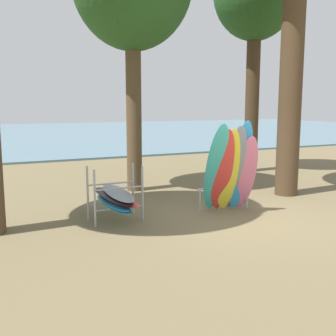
# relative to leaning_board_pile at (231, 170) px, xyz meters

# --- Properties ---
(ground_plane) EXTENTS (80.00, 80.00, 0.00)m
(ground_plane) POSITION_rel_leaning_board_pile_xyz_m (-0.11, -0.70, -1.05)
(ground_plane) COLOR brown
(lake_water) EXTENTS (80.00, 36.00, 0.10)m
(lake_water) POSITION_rel_leaning_board_pile_xyz_m (-0.11, 28.77, -1.00)
(lake_water) COLOR slate
(lake_water) RESTS_ON ground
(leaning_board_pile) EXTENTS (1.54, 1.12, 2.26)m
(leaning_board_pile) POSITION_rel_leaning_board_pile_xyz_m (0.00, 0.00, 0.00)
(leaning_board_pile) COLOR #38B2AD
(leaning_board_pile) RESTS_ON ground
(board_storage_rack) EXTENTS (1.15, 2.13, 1.25)m
(board_storage_rack) POSITION_rel_leaning_board_pile_xyz_m (-2.76, 0.54, -0.53)
(board_storage_rack) COLOR #9EA0A5
(board_storage_rack) RESTS_ON ground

